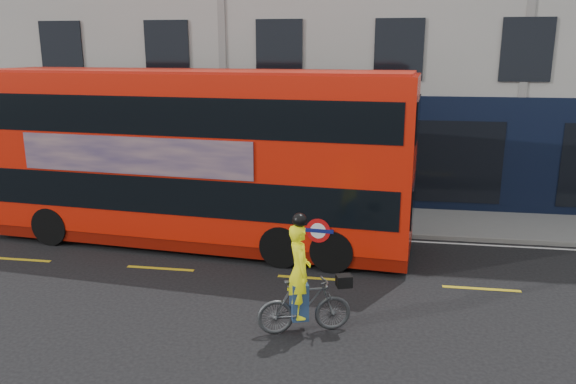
# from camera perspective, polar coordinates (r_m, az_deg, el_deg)

# --- Properties ---
(ground) EXTENTS (120.00, 120.00, 0.00)m
(ground) POSITION_cam_1_polar(r_m,az_deg,el_deg) (13.77, -15.16, -9.83)
(ground) COLOR black
(ground) RESTS_ON ground
(pavement) EXTENTS (60.00, 3.00, 0.12)m
(pavement) POSITION_cam_1_polar(r_m,az_deg,el_deg) (19.47, -7.41, -2.08)
(pavement) COLOR slate
(pavement) RESTS_ON ground
(kerb) EXTENTS (60.00, 0.12, 0.13)m
(kerb) POSITION_cam_1_polar(r_m,az_deg,el_deg) (18.10, -8.75, -3.39)
(kerb) COLOR slate
(kerb) RESTS_ON ground
(building_terrace) EXTENTS (50.00, 10.07, 15.00)m
(building_terrace) POSITION_cam_1_polar(r_m,az_deg,el_deg) (25.01, -3.59, 18.81)
(building_terrace) COLOR #A9A69F
(building_terrace) RESTS_ON ground
(road_edge_line) EXTENTS (58.00, 0.10, 0.01)m
(road_edge_line) POSITION_cam_1_polar(r_m,az_deg,el_deg) (17.85, -9.04, -3.86)
(road_edge_line) COLOR silver
(road_edge_line) RESTS_ON ground
(lane_dashes) EXTENTS (58.00, 0.12, 0.01)m
(lane_dashes) POSITION_cam_1_polar(r_m,az_deg,el_deg) (15.03, -12.83, -7.58)
(lane_dashes) COLOR gold
(lane_dashes) RESTS_ON ground
(bus) EXTENTS (12.51, 3.91, 4.97)m
(bus) POSITION_cam_1_polar(r_m,az_deg,el_deg) (16.17, -9.33, 3.54)
(bus) COLOR red
(bus) RESTS_ON ground
(cyclist) EXTENTS (1.97, 1.11, 2.50)m
(cyclist) POSITION_cam_1_polar(r_m,az_deg,el_deg) (11.25, 1.52, -10.27)
(cyclist) COLOR #45484A
(cyclist) RESTS_ON ground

